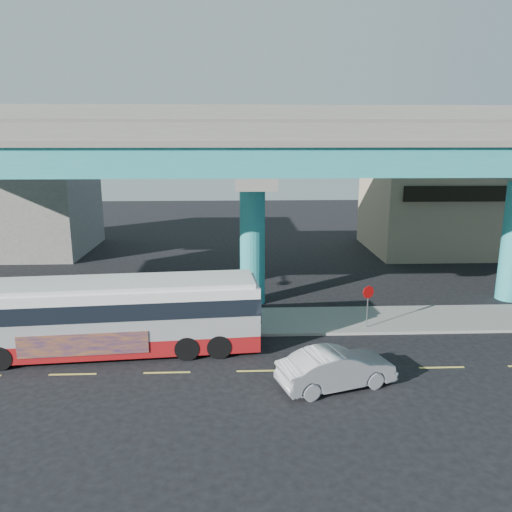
{
  "coord_description": "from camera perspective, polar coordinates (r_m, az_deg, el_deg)",
  "views": [
    {
      "loc": [
        -0.98,
        -20.11,
        9.84
      ],
      "look_at": [
        0.01,
        4.0,
        4.1
      ],
      "focal_mm": 35.0,
      "sensor_mm": 36.0,
      "label": 1
    }
  ],
  "objects": [
    {
      "name": "building_beige",
      "position": [
        47.51,
        21.31,
        4.81
      ],
      "size": [
        14.0,
        10.23,
        7.0
      ],
      "color": "tan",
      "rests_on": "ground"
    },
    {
      "name": "transit_bus",
      "position": [
        24.15,
        -15.96,
        -6.35
      ],
      "size": [
        13.68,
        4.02,
        3.46
      ],
      "rotation": [
        0.0,
        0.0,
        0.08
      ],
      "color": "maroon",
      "rests_on": "ground"
    },
    {
      "name": "lane_markings",
      "position": [
        22.14,
        0.45,
        -12.99
      ],
      "size": [
        58.0,
        0.12,
        0.01
      ],
      "color": "#D8C64C",
      "rests_on": "ground"
    },
    {
      "name": "sidewalk",
      "position": [
        27.42,
        -0.15,
        -7.47
      ],
      "size": [
        70.0,
        4.0,
        0.15
      ],
      "primitive_type": "cube",
      "color": "gray",
      "rests_on": "ground"
    },
    {
      "name": "viaduct",
      "position": [
        29.24,
        -0.43,
        12.01
      ],
      "size": [
        52.0,
        12.4,
        11.7
      ],
      "color": "teal",
      "rests_on": "ground"
    },
    {
      "name": "sedan",
      "position": [
        20.83,
        9.17,
        -12.55
      ],
      "size": [
        4.39,
        5.73,
        1.58
      ],
      "primitive_type": "imported",
      "rotation": [
        0.0,
        0.0,
        1.87
      ],
      "color": "#A4A3A8",
      "rests_on": "ground"
    },
    {
      "name": "stop_sign",
      "position": [
        26.48,
        12.68,
        -4.7
      ],
      "size": [
        0.65,
        0.27,
        2.28
      ],
      "rotation": [
        0.0,
        0.0,
        -0.03
      ],
      "color": "gray",
      "rests_on": "sidewalk"
    },
    {
      "name": "ground",
      "position": [
        22.41,
        0.41,
        -12.66
      ],
      "size": [
        120.0,
        120.0,
        0.0
      ],
      "primitive_type": "plane",
      "color": "black",
      "rests_on": "ground"
    },
    {
      "name": "building_concrete",
      "position": [
        48.33,
        -25.64,
        5.73
      ],
      "size": [
        12.0,
        10.0,
        9.0
      ],
      "primitive_type": "cube",
      "color": "gray",
      "rests_on": "ground"
    }
  ]
}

